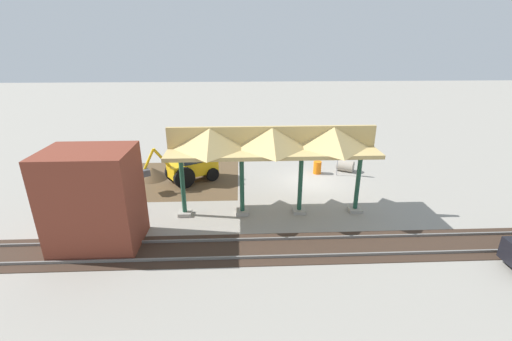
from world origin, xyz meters
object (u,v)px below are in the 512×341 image
object	(u,v)px
backhoe	(191,164)
brick_utility_building	(94,199)
stop_sign	(338,152)
traffic_barrel	(317,167)
concrete_pipe	(345,166)

from	to	relation	value
backhoe	brick_utility_building	bearing A→B (deg)	66.26
stop_sign	traffic_barrel	distance (m)	1.90
stop_sign	backhoe	size ratio (longest dim) A/B	0.49
backhoe	brick_utility_building	xyz separation A→B (m)	(3.25, 7.38, 1.03)
concrete_pipe	brick_utility_building	size ratio (longest dim) A/B	0.31
stop_sign	concrete_pipe	world-z (taller)	stop_sign
concrete_pipe	traffic_barrel	size ratio (longest dim) A/B	1.56
traffic_barrel	backhoe	bearing A→B (deg)	7.39
stop_sign	concrete_pipe	distance (m)	1.79
brick_utility_building	traffic_barrel	xyz separation A→B (m)	(-12.03, -8.52, -1.84)
stop_sign	backhoe	distance (m)	10.12
brick_utility_building	traffic_barrel	size ratio (longest dim) A/B	5.09
concrete_pipe	traffic_barrel	distance (m)	2.17
concrete_pipe	traffic_barrel	bearing A→B (deg)	10.03
backhoe	traffic_barrel	bearing A→B (deg)	-172.61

